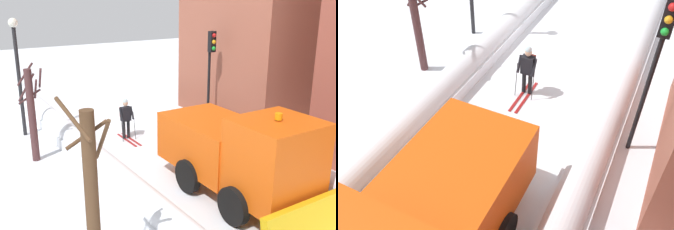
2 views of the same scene
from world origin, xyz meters
The scene contains 3 objects.
skier centered at (0.25, 3.22, 1.00)m, with size 0.62×1.80×1.81m.
traffic_light_pole centered at (-3.41, 4.41, 3.21)m, with size 0.28×0.42×4.58m.
bare_tree_near centered at (4.24, 3.55, 1.90)m, with size 0.95×1.21×3.72m.
Camera 2 is at (-3.40, 12.38, 7.68)m, focal length 38.86 mm.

